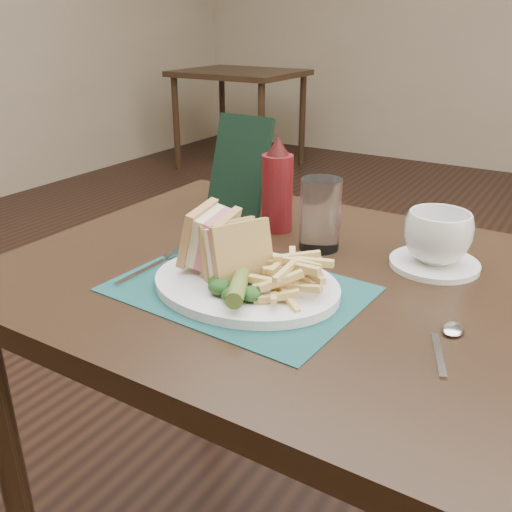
{
  "coord_description": "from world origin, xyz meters",
  "views": [
    {
      "loc": [
        0.43,
        -1.27,
        1.15
      ],
      "look_at": [
        -0.0,
        -0.58,
        0.8
      ],
      "focal_mm": 40.0,
      "sensor_mm": 36.0,
      "label": 1
    }
  ],
  "objects_px": {
    "plate": "(246,285)",
    "saucer": "(434,264)",
    "coffee_cup": "(438,237)",
    "sandwich_half_b": "(230,245)",
    "check_presenter": "(240,166)",
    "table_main": "(276,441)",
    "sandwich_half_a": "(198,235)",
    "placemat": "(239,289)",
    "table_bg_left": "(240,120)",
    "drinking_glass": "(320,214)",
    "ketchup_bottle": "(277,184)"
  },
  "relations": [
    {
      "from": "placemat",
      "to": "drinking_glass",
      "type": "xyz_separation_m",
      "value": [
        0.03,
        0.22,
        0.06
      ]
    },
    {
      "from": "table_main",
      "to": "saucer",
      "type": "distance_m",
      "value": 0.46
    },
    {
      "from": "sandwich_half_b",
      "to": "saucer",
      "type": "distance_m",
      "value": 0.36
    },
    {
      "from": "plate",
      "to": "sandwich_half_b",
      "type": "xyz_separation_m",
      "value": [
        -0.04,
        0.01,
        0.06
      ]
    },
    {
      "from": "table_bg_left",
      "to": "drinking_glass",
      "type": "xyz_separation_m",
      "value": [
        2.1,
        -2.92,
        0.44
      ]
    },
    {
      "from": "ketchup_bottle",
      "to": "plate",
      "type": "bearing_deg",
      "value": -70.0
    },
    {
      "from": "sandwich_half_b",
      "to": "drinking_glass",
      "type": "bearing_deg",
      "value": 103.33
    },
    {
      "from": "check_presenter",
      "to": "table_bg_left",
      "type": "bearing_deg",
      "value": 123.26
    },
    {
      "from": "table_main",
      "to": "table_bg_left",
      "type": "bearing_deg",
      "value": 124.4
    },
    {
      "from": "sandwich_half_a",
      "to": "coffee_cup",
      "type": "xyz_separation_m",
      "value": [
        0.32,
        0.23,
        -0.01
      ]
    },
    {
      "from": "table_main",
      "to": "table_bg_left",
      "type": "xyz_separation_m",
      "value": [
        -2.08,
        3.04,
        0.0
      ]
    },
    {
      "from": "placemat",
      "to": "sandwich_half_a",
      "type": "height_order",
      "value": "sandwich_half_a"
    },
    {
      "from": "saucer",
      "to": "table_bg_left",
      "type": "bearing_deg",
      "value": 128.48
    },
    {
      "from": "placemat",
      "to": "plate",
      "type": "height_order",
      "value": "plate"
    },
    {
      "from": "plate",
      "to": "saucer",
      "type": "relative_size",
      "value": 2.0
    },
    {
      "from": "check_presenter",
      "to": "sandwich_half_b",
      "type": "bearing_deg",
      "value": -59.39
    },
    {
      "from": "sandwich_half_a",
      "to": "saucer",
      "type": "xyz_separation_m",
      "value": [
        0.32,
        0.23,
        -0.06
      ]
    },
    {
      "from": "table_bg_left",
      "to": "check_presenter",
      "type": "bearing_deg",
      "value": -56.63
    },
    {
      "from": "ketchup_bottle",
      "to": "check_presenter",
      "type": "height_order",
      "value": "check_presenter"
    },
    {
      "from": "drinking_glass",
      "to": "ketchup_bottle",
      "type": "xyz_separation_m",
      "value": [
        -0.11,
        0.04,
        0.03
      ]
    },
    {
      "from": "plate",
      "to": "table_bg_left",
      "type": "bearing_deg",
      "value": 121.75
    },
    {
      "from": "plate",
      "to": "check_presenter",
      "type": "bearing_deg",
      "value": 122.84
    },
    {
      "from": "saucer",
      "to": "coffee_cup",
      "type": "distance_m",
      "value": 0.05
    },
    {
      "from": "sandwich_half_b",
      "to": "ketchup_bottle",
      "type": "relative_size",
      "value": 0.51
    },
    {
      "from": "saucer",
      "to": "table_main",
      "type": "bearing_deg",
      "value": -147.86
    },
    {
      "from": "table_bg_left",
      "to": "coffee_cup",
      "type": "height_order",
      "value": "coffee_cup"
    },
    {
      "from": "table_bg_left",
      "to": "placemat",
      "type": "bearing_deg",
      "value": -56.68
    },
    {
      "from": "coffee_cup",
      "to": "ketchup_bottle",
      "type": "height_order",
      "value": "ketchup_bottle"
    },
    {
      "from": "table_main",
      "to": "drinking_glass",
      "type": "xyz_separation_m",
      "value": [
        0.02,
        0.11,
        0.44
      ]
    },
    {
      "from": "check_presenter",
      "to": "drinking_glass",
      "type": "bearing_deg",
      "value": -22.27
    },
    {
      "from": "table_main",
      "to": "check_presenter",
      "type": "relative_size",
      "value": 4.29
    },
    {
      "from": "drinking_glass",
      "to": "coffee_cup",
      "type": "bearing_deg",
      "value": 7.86
    },
    {
      "from": "sandwich_half_b",
      "to": "check_presenter",
      "type": "distance_m",
      "value": 0.36
    },
    {
      "from": "sandwich_half_a",
      "to": "check_presenter",
      "type": "distance_m",
      "value": 0.32
    },
    {
      "from": "plate",
      "to": "sandwich_half_b",
      "type": "relative_size",
      "value": 3.17
    },
    {
      "from": "table_bg_left",
      "to": "sandwich_half_a",
      "type": "distance_m",
      "value": 3.73
    },
    {
      "from": "sandwich_half_a",
      "to": "sandwich_half_b",
      "type": "distance_m",
      "value": 0.06
    },
    {
      "from": "table_bg_left",
      "to": "sandwich_half_b",
      "type": "xyz_separation_m",
      "value": [
        2.04,
        -3.13,
        0.44
      ]
    },
    {
      "from": "sandwich_half_a",
      "to": "sandwich_half_b",
      "type": "bearing_deg",
      "value": -14.98
    },
    {
      "from": "sandwich_half_b",
      "to": "plate",
      "type": "bearing_deg",
      "value": 13.55
    },
    {
      "from": "plate",
      "to": "ketchup_bottle",
      "type": "distance_m",
      "value": 0.29
    },
    {
      "from": "table_bg_left",
      "to": "drinking_glass",
      "type": "relative_size",
      "value": 6.92
    },
    {
      "from": "plate",
      "to": "ketchup_bottle",
      "type": "xyz_separation_m",
      "value": [
        -0.1,
        0.26,
        0.08
      ]
    },
    {
      "from": "sandwich_half_a",
      "to": "ketchup_bottle",
      "type": "height_order",
      "value": "ketchup_bottle"
    },
    {
      "from": "sandwich_half_b",
      "to": "drinking_glass",
      "type": "relative_size",
      "value": 0.73
    },
    {
      "from": "table_bg_left",
      "to": "coffee_cup",
      "type": "xyz_separation_m",
      "value": [
        2.3,
        -2.9,
        0.43
      ]
    },
    {
      "from": "placemat",
      "to": "ketchup_bottle",
      "type": "height_order",
      "value": "ketchup_bottle"
    },
    {
      "from": "table_main",
      "to": "saucer",
      "type": "height_order",
      "value": "saucer"
    },
    {
      "from": "table_bg_left",
      "to": "coffee_cup",
      "type": "distance_m",
      "value": 3.72
    },
    {
      "from": "placemat",
      "to": "sandwich_half_b",
      "type": "xyz_separation_m",
      "value": [
        -0.02,
        0.01,
        0.06
      ]
    }
  ]
}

